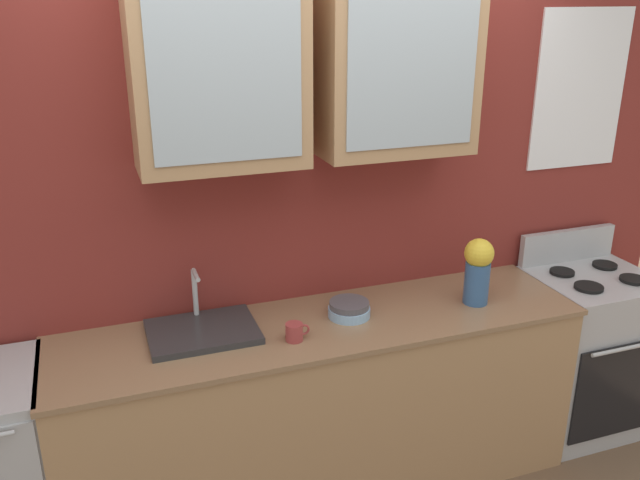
% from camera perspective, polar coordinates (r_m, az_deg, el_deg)
% --- Properties ---
extents(back_wall_unit, '(4.25, 0.41, 2.82)m').
position_cam_1_polar(back_wall_unit, '(3.08, -1.53, 6.30)').
color(back_wall_unit, maroon).
rests_on(back_wall_unit, ground_plane).
extents(counter, '(2.44, 0.60, 0.90)m').
position_cam_1_polar(counter, '(3.28, 0.28, -14.05)').
color(counter, '#A87F56').
rests_on(counter, ground_plane).
extents(stove_range, '(0.63, 0.59, 1.08)m').
position_cam_1_polar(stove_range, '(3.99, 21.70, -8.78)').
color(stove_range, '#ADAFB5').
rests_on(stove_range, ground_plane).
extents(sink_faucet, '(0.47, 0.35, 0.26)m').
position_cam_1_polar(sink_faucet, '(2.99, -10.01, -7.58)').
color(sink_faucet, '#2D2D30').
rests_on(sink_faucet, counter).
extents(bowl_stack, '(0.20, 0.20, 0.07)m').
position_cam_1_polar(bowl_stack, '(3.10, 2.50, -5.91)').
color(bowl_stack, '#8CB7E0').
rests_on(bowl_stack, counter).
extents(vase, '(0.14, 0.14, 0.33)m').
position_cam_1_polar(vase, '(3.25, 13.33, -2.39)').
color(vase, '#33598C').
rests_on(vase, counter).
extents(cup_near_sink, '(0.11, 0.08, 0.08)m').
position_cam_1_polar(cup_near_sink, '(2.89, -2.17, -7.85)').
color(cup_near_sink, '#993838').
rests_on(cup_near_sink, counter).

